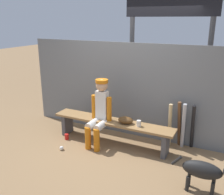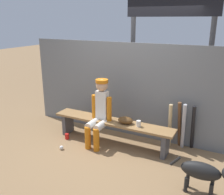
% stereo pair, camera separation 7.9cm
% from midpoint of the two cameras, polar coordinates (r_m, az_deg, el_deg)
% --- Properties ---
extents(ground_plane, '(30.00, 30.00, 0.00)m').
position_cam_midpoint_polar(ground_plane, '(4.88, -0.47, -10.28)').
color(ground_plane, olive).
extents(chainlink_fence, '(4.23, 0.03, 1.85)m').
position_cam_midpoint_polar(chainlink_fence, '(5.00, 2.29, 1.80)').
color(chainlink_fence, slate).
rests_on(chainlink_fence, ground_plane).
extents(dugout_bench, '(2.34, 0.36, 0.46)m').
position_cam_midpoint_polar(dugout_bench, '(4.73, -0.48, -6.43)').
color(dugout_bench, olive).
rests_on(dugout_bench, ground_plane).
extents(player_seated, '(0.41, 0.55, 1.23)m').
position_cam_midpoint_polar(player_seated, '(4.61, -3.39, -2.96)').
color(player_seated, silver).
rests_on(player_seated, ground_plane).
extents(baseball_glove, '(0.28, 0.20, 0.12)m').
position_cam_midpoint_polar(baseball_glove, '(4.55, 2.60, -5.14)').
color(baseball_glove, '#593819').
rests_on(baseball_glove, dugout_bench).
extents(bat_wood_natural, '(0.07, 0.14, 0.83)m').
position_cam_midpoint_polar(bat_wood_natural, '(4.73, 12.48, -6.11)').
color(bat_wood_natural, tan).
rests_on(bat_wood_natural, ground_plane).
extents(bat_wood_dark, '(0.10, 0.22, 0.88)m').
position_cam_midpoint_polar(bat_wood_dark, '(4.75, 14.54, -5.82)').
color(bat_wood_dark, brown).
rests_on(bat_wood_dark, ground_plane).
extents(bat_aluminum_silver, '(0.09, 0.20, 0.87)m').
position_cam_midpoint_polar(bat_aluminum_silver, '(4.69, 15.36, -6.24)').
color(bat_aluminum_silver, '#B7B7BC').
rests_on(bat_aluminum_silver, ground_plane).
extents(bat_aluminum_black, '(0.07, 0.22, 0.86)m').
position_cam_midpoint_polar(bat_aluminum_black, '(4.72, 17.33, -6.37)').
color(bat_aluminum_black, black).
rests_on(bat_aluminum_black, ground_plane).
extents(baseball, '(0.07, 0.07, 0.07)m').
position_cam_midpoint_polar(baseball, '(4.73, -11.83, -11.14)').
color(baseball, white).
rests_on(baseball, ground_plane).
extents(cup_on_ground, '(0.08, 0.08, 0.11)m').
position_cam_midpoint_polar(cup_on_ground, '(5.09, -10.66, -8.70)').
color(cup_on_ground, red).
rests_on(cup_on_ground, ground_plane).
extents(cup_on_bench, '(0.08, 0.08, 0.11)m').
position_cam_midpoint_polar(cup_on_bench, '(4.45, 5.57, -5.87)').
color(cup_on_bench, silver).
rests_on(cup_on_bench, dugout_bench).
extents(scoreboard, '(2.08, 0.27, 3.37)m').
position_cam_midpoint_polar(scoreboard, '(5.21, 13.33, 17.73)').
color(scoreboard, '#3F3F42').
rests_on(scoreboard, ground_plane).
extents(dog, '(0.84, 0.20, 0.49)m').
position_cam_midpoint_polar(dog, '(3.68, 20.00, -15.40)').
color(dog, black).
rests_on(dog, ground_plane).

